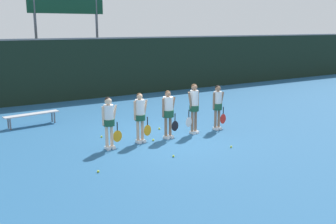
% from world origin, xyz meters
% --- Properties ---
extents(ground_plane, '(140.00, 140.00, 0.00)m').
position_xyz_m(ground_plane, '(0.00, 0.00, 0.00)').
color(ground_plane, '#235684').
extents(fence_windscreen, '(60.00, 0.08, 3.24)m').
position_xyz_m(fence_windscreen, '(0.00, 8.67, 1.63)').
color(fence_windscreen, black).
rests_on(fence_windscreen, ground_plane).
extents(scoreboard, '(4.19, 0.15, 5.80)m').
position_xyz_m(scoreboard, '(0.05, 10.48, 4.60)').
color(scoreboard, '#515156').
rests_on(scoreboard, ground_plane).
extents(bench_courtside, '(2.15, 0.62, 0.48)m').
position_xyz_m(bench_courtside, '(-3.56, 4.32, 0.42)').
color(bench_courtside, '#B2B2B7').
rests_on(bench_courtside, ground_plane).
extents(player_0, '(0.66, 0.37, 1.67)m').
position_xyz_m(player_0, '(-2.19, -0.05, 0.99)').
color(player_0, beige).
rests_on(player_0, ground_plane).
extents(player_1, '(0.64, 0.36, 1.68)m').
position_xyz_m(player_1, '(-1.03, 0.06, 0.98)').
color(player_1, tan).
rests_on(player_1, ground_plane).
extents(player_2, '(0.68, 0.41, 1.68)m').
position_xyz_m(player_2, '(0.03, -0.00, 0.99)').
color(player_2, '#8C664C').
rests_on(player_2, ground_plane).
extents(player_3, '(0.61, 0.34, 1.81)m').
position_xyz_m(player_3, '(1.15, 0.04, 1.08)').
color(player_3, '#8C664C').
rests_on(player_3, ground_plane).
extents(player_4, '(0.63, 0.34, 1.68)m').
position_xyz_m(player_4, '(2.23, 0.03, 0.99)').
color(player_4, '#8C664C').
rests_on(player_4, ground_plane).
extents(tennis_ball_0, '(0.07, 0.07, 0.07)m').
position_xyz_m(tennis_ball_0, '(2.18, 1.59, 0.04)').
color(tennis_ball_0, '#CCE033').
rests_on(tennis_ball_0, ground_plane).
extents(tennis_ball_1, '(0.07, 0.07, 0.07)m').
position_xyz_m(tennis_ball_1, '(-1.92, 1.29, 0.03)').
color(tennis_ball_1, '#CCE033').
rests_on(tennis_ball_1, ground_plane).
extents(tennis_ball_2, '(0.07, 0.07, 0.07)m').
position_xyz_m(tennis_ball_2, '(0.36, 1.15, 0.04)').
color(tennis_ball_2, '#CCE033').
rests_on(tennis_ball_2, ground_plane).
extents(tennis_ball_3, '(0.06, 0.06, 0.06)m').
position_xyz_m(tennis_ball_3, '(1.15, -2.03, 0.03)').
color(tennis_ball_3, '#CCE033').
rests_on(tennis_ball_3, ground_plane).
extents(tennis_ball_4, '(0.06, 0.06, 0.06)m').
position_xyz_m(tennis_ball_4, '(-0.92, -1.82, 0.03)').
color(tennis_ball_4, '#CCE033').
rests_on(tennis_ball_4, ground_plane).
extents(tennis_ball_5, '(0.07, 0.07, 0.07)m').
position_xyz_m(tennis_ball_5, '(-0.59, -0.04, 0.04)').
color(tennis_ball_5, '#CCE033').
rests_on(tennis_ball_5, ground_plane).
extents(tennis_ball_6, '(0.07, 0.07, 0.07)m').
position_xyz_m(tennis_ball_6, '(-3.30, -1.82, 0.03)').
color(tennis_ball_6, '#CCE033').
rests_on(tennis_ball_6, ground_plane).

